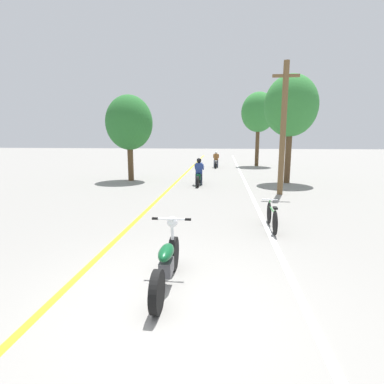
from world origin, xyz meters
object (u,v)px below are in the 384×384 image
object	(u,v)px
roadside_tree_right_far	(258,113)
motorcycle_rider_lead	(199,175)
roadside_tree_left	(129,123)
roadside_tree_right_near	(291,106)
motorcycle_foreground	(167,262)
bicycle_parked	(272,217)
utility_pole	(283,128)
motorcycle_rider_far	(216,161)

from	to	relation	value
roadside_tree_right_far	motorcycle_rider_lead	distance (m)	12.27
roadside_tree_left	roadside_tree_right_near	bearing A→B (deg)	-0.20
motorcycle_foreground	bicycle_parked	xyz separation A→B (m)	(2.27, 3.48, -0.09)
roadside_tree_right_near	roadside_tree_left	xyz separation A→B (m)	(-8.80, 0.03, -0.82)
utility_pole	roadside_tree_left	world-z (taller)	utility_pole
roadside_tree_left	motorcycle_foreground	bearing A→B (deg)	-70.12
roadside_tree_right_near	motorcycle_rider_far	bearing A→B (deg)	117.20
roadside_tree_right_near	roadside_tree_left	size ratio (longest dim) A/B	1.19
motorcycle_rider_lead	motorcycle_rider_far	world-z (taller)	motorcycle_rider_lead
utility_pole	motorcycle_rider_far	bearing A→B (deg)	105.19
bicycle_parked	utility_pole	bearing A→B (deg)	77.45
utility_pole	roadside_tree_right_near	size ratio (longest dim) A/B	0.97
roadside_tree_right_far	motorcycle_rider_far	bearing A→B (deg)	-154.29
utility_pole	motorcycle_rider_lead	bearing A→B (deg)	149.77
bicycle_parked	roadside_tree_right_near	bearing A→B (deg)	76.06
utility_pole	motorcycle_rider_lead	distance (m)	4.93
roadside_tree_right_near	roadside_tree_right_far	world-z (taller)	roadside_tree_right_far
roadside_tree_left	motorcycle_foreground	xyz separation A→B (m)	(4.39, -12.13, -2.82)
roadside_tree_right_near	bicycle_parked	size ratio (longest dim) A/B	3.45
roadside_tree_right_far	roadside_tree_left	world-z (taller)	roadside_tree_right_far
utility_pole	roadside_tree_left	bearing A→B (deg)	156.01
utility_pole	motorcycle_foreground	size ratio (longest dim) A/B	2.68
motorcycle_rider_far	bicycle_parked	size ratio (longest dim) A/B	1.26
roadside_tree_right_near	bicycle_parked	xyz separation A→B (m)	(-2.14, -8.62, -3.73)
utility_pole	roadside_tree_right_near	distance (m)	3.78
utility_pole	roadside_tree_left	distance (m)	8.56
utility_pole	motorcycle_rider_far	size ratio (longest dim) A/B	2.67
utility_pole	roadside_tree_right_near	bearing A→B (deg)	74.01
utility_pole	motorcycle_foreground	xyz separation A→B (m)	(-3.42, -8.66, -2.44)
motorcycle_foreground	motorcycle_rider_lead	xyz separation A→B (m)	(-0.33, 10.85, 0.11)
utility_pole	roadside_tree_left	size ratio (longest dim) A/B	1.16
motorcycle_foreground	roadside_tree_right_near	bearing A→B (deg)	69.98
roadside_tree_right_near	motorcycle_rider_far	world-z (taller)	roadside_tree_right_near
roadside_tree_left	motorcycle_rider_far	world-z (taller)	roadside_tree_left
motorcycle_rider_lead	bicycle_parked	xyz separation A→B (m)	(2.60, -7.36, -0.20)
motorcycle_rider_lead	bicycle_parked	size ratio (longest dim) A/B	1.23
utility_pole	roadside_tree_right_far	bearing A→B (deg)	88.35
bicycle_parked	motorcycle_rider_lead	bearing A→B (deg)	109.48
roadside_tree_right_near	motorcycle_foreground	bearing A→B (deg)	-110.02
roadside_tree_left	motorcycle_rider_far	bearing A→B (deg)	59.13
motorcycle_rider_lead	motorcycle_foreground	bearing A→B (deg)	-88.24
utility_pole	bicycle_parked	size ratio (longest dim) A/B	3.37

